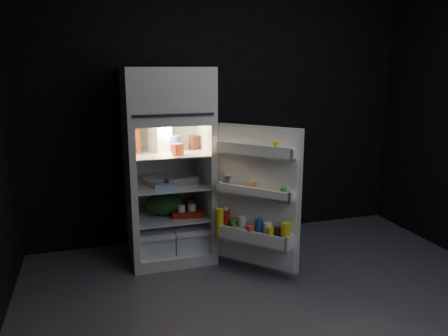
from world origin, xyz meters
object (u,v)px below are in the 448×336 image
object	(u,v)px
refrigerator	(168,158)
yogurt_tray	(188,213)
fridge_door	(256,201)
egg_carton	(182,181)
milk_jug	(160,138)

from	to	relation	value
refrigerator	yogurt_tray	world-z (taller)	refrigerator
fridge_door	yogurt_tray	world-z (taller)	fridge_door
fridge_door	egg_carton	xyz separation A→B (m)	(-0.52, 0.52, 0.08)
yogurt_tray	milk_jug	bearing A→B (deg)	151.97
fridge_door	egg_carton	size ratio (longest dim) A/B	4.24
refrigerator	fridge_door	distance (m)	0.95
milk_jug	egg_carton	size ratio (longest dim) A/B	0.83
milk_jug	egg_carton	bearing A→B (deg)	-61.83
yogurt_tray	fridge_door	bearing A→B (deg)	-37.30
fridge_door	refrigerator	bearing A→B (deg)	133.96
egg_carton	milk_jug	bearing A→B (deg)	136.60
fridge_door	milk_jug	world-z (taller)	fridge_door
fridge_door	egg_carton	world-z (taller)	fridge_door
refrigerator	yogurt_tray	bearing A→B (deg)	-47.55
refrigerator	egg_carton	distance (m)	0.26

